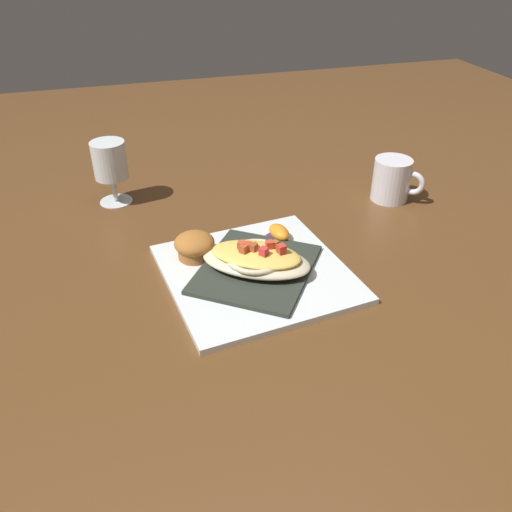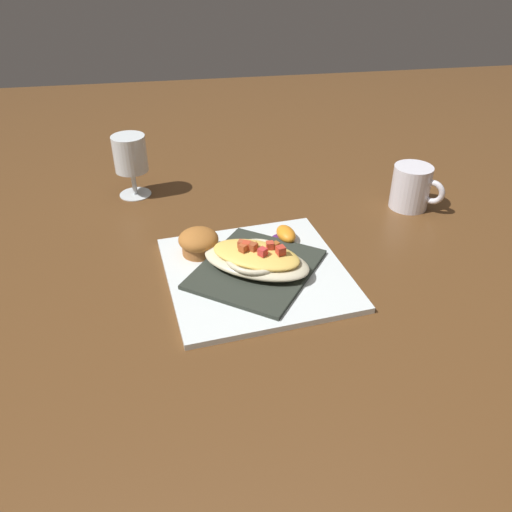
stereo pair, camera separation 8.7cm
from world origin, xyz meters
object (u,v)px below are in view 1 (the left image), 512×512
Objects in this scene: muffin at (195,246)px; gratin_dish at (256,258)px; square_plate at (256,273)px; stemmed_glass at (110,164)px; orange_garnish at (278,233)px; coffee_mug at (392,182)px.

gratin_dish is at bearing -128.51° from muffin.
stemmed_glass is (0.35, 0.21, 0.08)m from square_plate.
orange_garnish is at bearing -132.65° from stemmed_glass.
orange_garnish is at bearing -38.00° from square_plate.
coffee_mug is 0.71× the size of stemmed_glass.
coffee_mug is (0.19, -0.36, 0.04)m from square_plate.
stemmed_glass reaches higher than orange_garnish.
muffin is at bearing 104.96° from coffee_mug.
orange_garnish is (0.09, -0.07, 0.02)m from square_plate.
coffee_mug is at bearing -61.87° from square_plate.
coffee_mug reaches higher than gratin_dish.
gratin_dish is 0.41m from coffee_mug.
coffee_mug reaches higher than square_plate.
square_plate is at bearing 62.92° from gratin_dish.
gratin_dish is at bearing -117.08° from square_plate.
stemmed_glass is (0.35, 0.21, 0.05)m from gratin_dish.
gratin_dish is 2.22× the size of coffee_mug.
square_plate is at bearing -128.52° from muffin.
coffee_mug is 0.60m from stemmed_glass.
coffee_mug reaches higher than orange_garnish.
gratin_dish is at bearing 142.04° from orange_garnish.
muffin is (0.07, 0.09, 0.03)m from square_plate.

